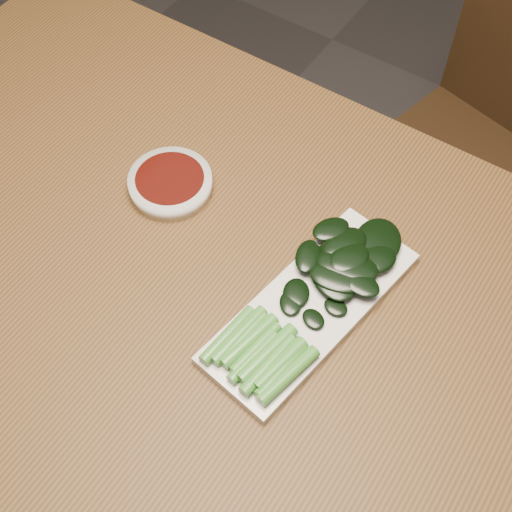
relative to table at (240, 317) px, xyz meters
The scene contains 6 objects.
ground 0.68m from the table, ahead, with size 6.00×6.00×0.00m, color #2C2A2A.
table is the anchor object (origin of this frame).
chair_far 0.72m from the table, 77.20° to the left, with size 0.53×0.53×0.89m.
sauce_bowl 0.22m from the table, 153.78° to the left, with size 0.12×0.12×0.03m.
serving_plate 0.13m from the table, 17.77° to the left, with size 0.17×0.33×0.01m.
gai_lan 0.14m from the table, 21.62° to the left, with size 0.15×0.33×0.02m.
Camera 1 is at (0.29, -0.39, 1.58)m, focal length 50.00 mm.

